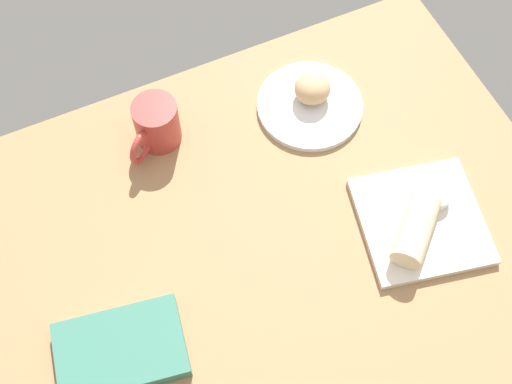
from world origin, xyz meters
The scene contains 8 objects.
dining_table centered at (0.00, 0.00, 2.00)cm, with size 110.00×90.00×4.00cm, color #9E754C.
round_plate centered at (-19.20, -25.65, 4.70)cm, with size 21.55×21.55×1.40cm, color white.
scone_pastry centered at (-20.25, -27.05, 8.31)cm, with size 7.48×7.28×5.82cm, color tan.
square_plate centered at (-26.46, 6.43, 4.80)cm, with size 22.43×22.43×1.60cm, color silver.
sauce_cup centered at (-30.65, 3.62, 6.98)cm, with size 5.77×5.77×2.56cm.
breakfast_wrap centered at (-23.10, 8.68, 8.46)cm, with size 5.73×5.73×13.39cm, color beige.
book_stack centered at (32.66, 6.63, 5.69)cm, with size 23.60×17.33×3.38cm.
coffee_mug centered at (11.63, -31.44, 9.15)cm, with size 12.22×11.12×10.09cm.
Camera 1 is at (24.92, 44.94, 122.30)cm, focal length 48.96 mm.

